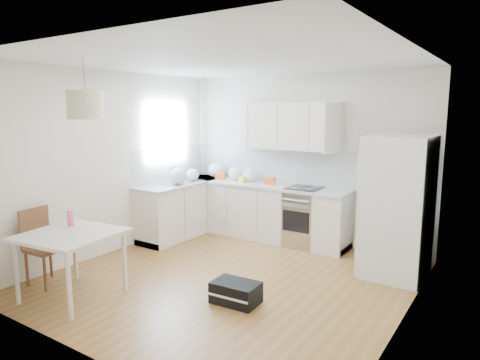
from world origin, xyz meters
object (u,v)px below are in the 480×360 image
Objects in this scene: refrigerator at (399,206)px; dining_chair at (46,247)px; dining_table at (71,240)px; gym_bag at (236,292)px.

dining_chair is (-3.50, -2.70, -0.44)m from refrigerator.
dining_table reaches higher than gym_bag.
refrigerator is 4.02m from dining_table.
refrigerator reaches higher than dining_chair.
gym_bag is (-1.27, -1.86, -0.79)m from refrigerator.
dining_table is 1.95m from gym_bag.
refrigerator is 1.69× the size of dining_table.
dining_chair is at bearing -141.62° from refrigerator.
dining_chair is at bearing -162.52° from gym_bag.
gym_bag is at bearing 15.99° from dining_chair.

